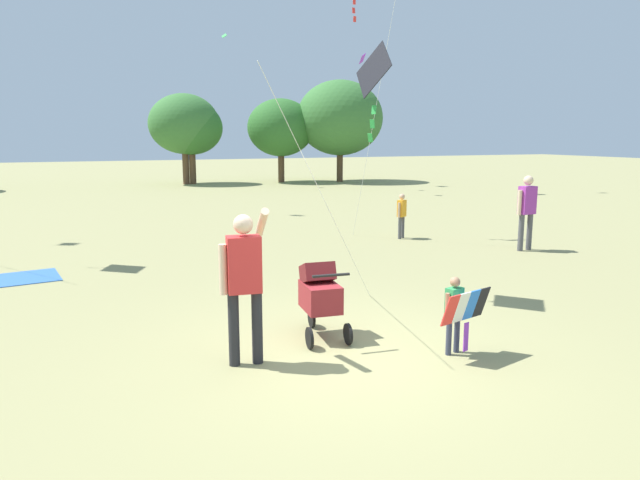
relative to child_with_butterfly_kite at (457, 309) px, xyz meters
The scene contains 9 objects.
ground_plane 1.52m from the child_with_butterfly_kite, 161.02° to the left, with size 120.00×120.00×0.00m, color #938E5B.
treeline_distant 26.71m from the child_with_butterfly_kite, 95.45° to the left, with size 35.01×6.51×5.83m.
child_with_butterfly_kite is the anchor object (origin of this frame).
person_adult_flyer 2.61m from the child_with_butterfly_kite, 163.93° to the left, with size 0.63×0.54×1.87m.
stroller 1.80m from the child_with_butterfly_kite, 135.92° to the left, with size 0.59×1.10×1.03m.
kite_adult_black 4.07m from the child_with_butterfly_kite, 85.47° to the left, with size 2.72×2.47×4.18m.
person_red_shirt 8.25m from the child_with_butterfly_kite, 64.06° to the left, with size 0.33×0.27×1.18m.
person_couple_left 7.35m from the child_with_butterfly_kite, 41.80° to the left, with size 0.57×0.26×1.76m.
picnic_blanket 8.38m from the child_with_butterfly_kite, 130.15° to the left, with size 1.51×1.16×0.02m, color #3366B2.
Camera 1 is at (-2.85, -6.10, 2.67)m, focal length 32.56 mm.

